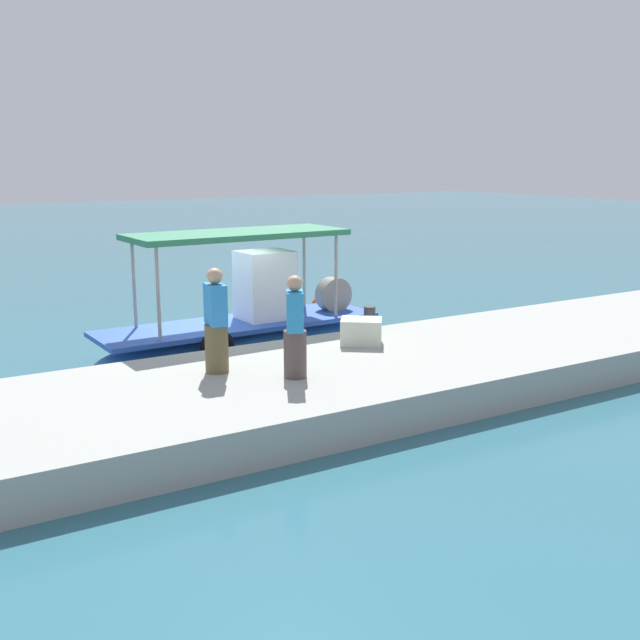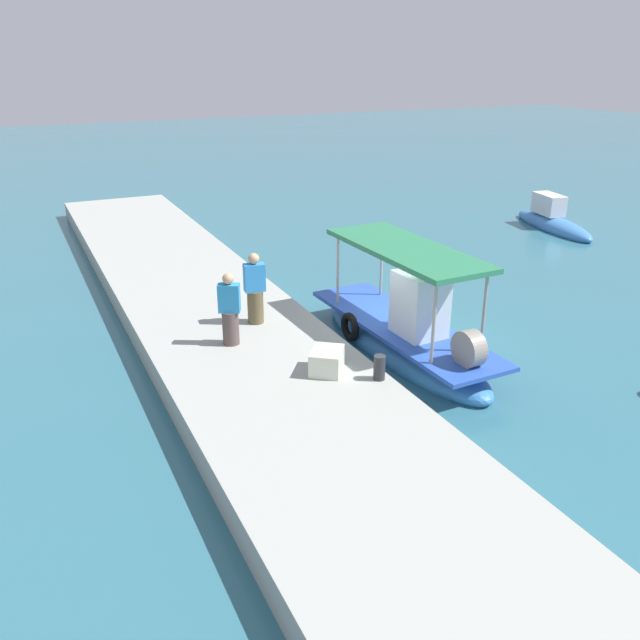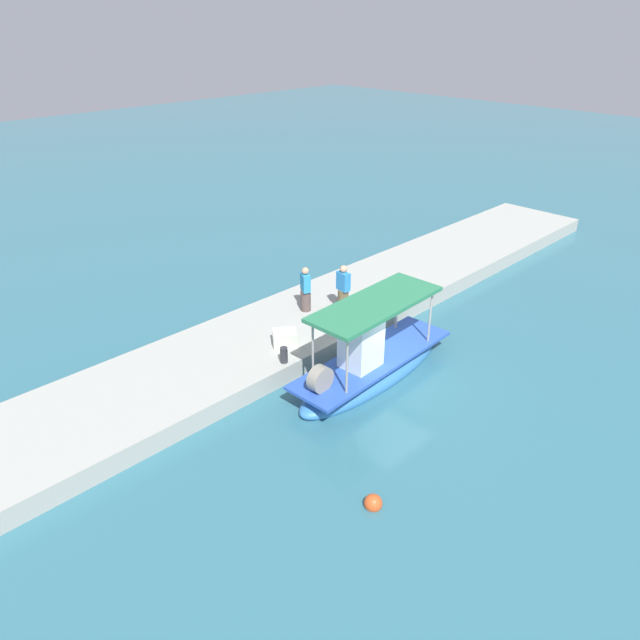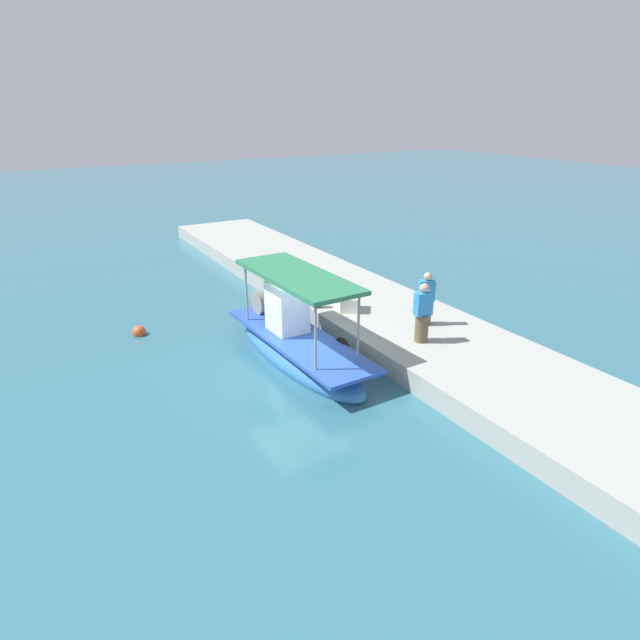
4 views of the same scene
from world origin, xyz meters
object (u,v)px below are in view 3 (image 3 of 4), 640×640
object	(u,v)px
main_fishing_boat	(371,364)
cargo_crate	(285,338)
fisherman_by_crate	(306,291)
fisherman_near_bollard	(343,290)
marker_buoy	(373,503)
mooring_bollard	(284,355)

from	to	relation	value
main_fishing_boat	cargo_crate	xyz separation A→B (m)	(1.22, -2.68, 0.38)
main_fishing_boat	cargo_crate	size ratio (longest dim) A/B	8.30
fisherman_by_crate	fisherman_near_bollard	bearing A→B (deg)	135.40
main_fishing_boat	marker_buoy	bearing A→B (deg)	41.56
fisherman_near_bollard	marker_buoy	bearing A→B (deg)	47.78
main_fishing_boat	fisherman_near_bollard	xyz separation A→B (m)	(-1.96, -3.06, 0.93)
marker_buoy	cargo_crate	bearing A→B (deg)	-114.70
fisherman_near_bollard	marker_buoy	xyz separation A→B (m)	(6.11, 6.74, -1.33)
main_fishing_boat	fisherman_near_bollard	size ratio (longest dim) A/B	3.67
fisherman_near_bollard	fisherman_by_crate	distance (m)	1.36
fisherman_by_crate	cargo_crate	size ratio (longest dim) A/B	2.16
fisherman_by_crate	cargo_crate	world-z (taller)	fisherman_by_crate
marker_buoy	fisherman_by_crate	bearing A→B (deg)	-123.77
main_fishing_boat	mooring_bollard	bearing A→B (deg)	-43.13
main_fishing_boat	cargo_crate	distance (m)	2.97
main_fishing_boat	marker_buoy	world-z (taller)	main_fishing_boat
fisherman_by_crate	marker_buoy	bearing A→B (deg)	56.23
main_fishing_boat	fisherman_by_crate	xyz separation A→B (m)	(-1.00, -4.02, 0.90)
main_fishing_boat	mooring_bollard	size ratio (longest dim) A/B	12.43
main_fishing_boat	cargo_crate	world-z (taller)	main_fishing_boat
mooring_bollard	marker_buoy	size ratio (longest dim) A/B	1.17
cargo_crate	marker_buoy	distance (m)	7.04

